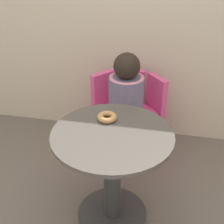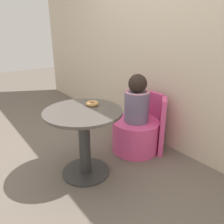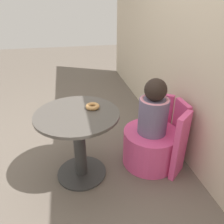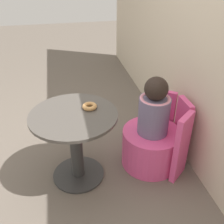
% 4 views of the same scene
% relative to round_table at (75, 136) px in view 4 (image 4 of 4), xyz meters
% --- Properties ---
extents(ground_plane, '(12.00, 12.00, 0.00)m').
position_rel_round_table_xyz_m(ground_plane, '(-0.06, -0.05, -0.44)').
color(ground_plane, '#665B51').
extents(back_wall, '(6.00, 0.06, 2.40)m').
position_rel_round_table_xyz_m(back_wall, '(-0.06, 1.08, 0.76)').
color(back_wall, beige).
rests_on(back_wall, ground_plane).
extents(round_table, '(0.70, 0.70, 0.65)m').
position_rel_round_table_xyz_m(round_table, '(0.00, 0.00, 0.00)').
color(round_table, '#333333').
rests_on(round_table, ground_plane).
extents(tub_chair, '(0.53, 0.53, 0.36)m').
position_rel_round_table_xyz_m(tub_chair, '(-0.03, 0.68, -0.26)').
color(tub_chair, '#E54C8C').
rests_on(tub_chair, ground_plane).
extents(booth_backrest, '(0.62, 0.23, 0.63)m').
position_rel_round_table_xyz_m(booth_backrest, '(-0.03, 0.90, -0.12)').
color(booth_backrest, '#E54C8C').
rests_on(booth_backrest, ground_plane).
extents(child_figure, '(0.27, 0.27, 0.52)m').
position_rel_round_table_xyz_m(child_figure, '(-0.03, 0.68, 0.16)').
color(child_figure, slate).
rests_on(child_figure, tub_chair).
extents(donut, '(0.12, 0.12, 0.04)m').
position_rel_round_table_xyz_m(donut, '(-0.06, 0.14, 0.23)').
color(donut, tan).
rests_on(donut, round_table).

